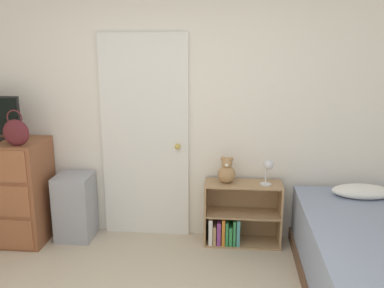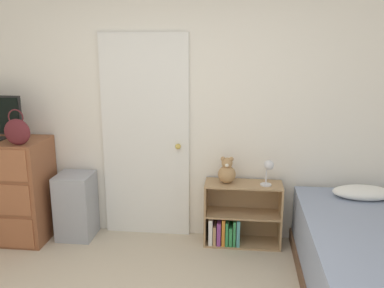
{
  "view_description": "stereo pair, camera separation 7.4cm",
  "coord_description": "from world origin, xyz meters",
  "px_view_note": "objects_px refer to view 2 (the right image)",
  "views": [
    {
      "loc": [
        0.54,
        -2.02,
        2.0
      ],
      "look_at": [
        0.18,
        1.83,
        1.03
      ],
      "focal_mm": 40.0,
      "sensor_mm": 36.0,
      "label": 1
    },
    {
      "loc": [
        0.61,
        -2.01,
        2.0
      ],
      "look_at": [
        0.18,
        1.83,
        1.03
      ],
      "focal_mm": 40.0,
      "sensor_mm": 36.0,
      "label": 2
    }
  ],
  "objects_px": {
    "dresser": "(0,189)",
    "handbag": "(17,131)",
    "teddy_bear": "(227,172)",
    "bookshelf": "(236,219)",
    "bed": "(384,267)",
    "storage_bin": "(76,206)",
    "desk_lamp": "(268,168)"
  },
  "relations": [
    {
      "from": "dresser",
      "to": "handbag",
      "type": "xyz_separation_m",
      "value": [
        0.34,
        -0.18,
        0.64
      ]
    },
    {
      "from": "dresser",
      "to": "teddy_bear",
      "type": "relative_size",
      "value": 3.94
    },
    {
      "from": "dresser",
      "to": "bookshelf",
      "type": "xyz_separation_m",
      "value": [
        2.36,
        0.13,
        -0.26
      ]
    },
    {
      "from": "handbag",
      "to": "teddy_bear",
      "type": "relative_size",
      "value": 1.29
    },
    {
      "from": "bookshelf",
      "to": "bed",
      "type": "distance_m",
      "value": 1.41
    },
    {
      "from": "storage_bin",
      "to": "desk_lamp",
      "type": "bearing_deg",
      "value": -0.29
    },
    {
      "from": "desk_lamp",
      "to": "handbag",
      "type": "bearing_deg",
      "value": -173.55
    },
    {
      "from": "dresser",
      "to": "storage_bin",
      "type": "bearing_deg",
      "value": 6.94
    },
    {
      "from": "dresser",
      "to": "bookshelf",
      "type": "distance_m",
      "value": 2.38
    },
    {
      "from": "handbag",
      "to": "bed",
      "type": "distance_m",
      "value": 3.31
    },
    {
      "from": "handbag",
      "to": "teddy_bear",
      "type": "xyz_separation_m",
      "value": [
        1.92,
        0.3,
        -0.41
      ]
    },
    {
      "from": "handbag",
      "to": "dresser",
      "type": "bearing_deg",
      "value": 152.32
    },
    {
      "from": "storage_bin",
      "to": "teddy_bear",
      "type": "distance_m",
      "value": 1.57
    },
    {
      "from": "storage_bin",
      "to": "bookshelf",
      "type": "xyz_separation_m",
      "value": [
        1.62,
        0.04,
        -0.08
      ]
    },
    {
      "from": "teddy_bear",
      "to": "bed",
      "type": "bearing_deg",
      "value": -34.09
    },
    {
      "from": "desk_lamp",
      "to": "bookshelf",
      "type": "bearing_deg",
      "value": 171.07
    },
    {
      "from": "storage_bin",
      "to": "handbag",
      "type": "bearing_deg",
      "value": -145.94
    },
    {
      "from": "dresser",
      "to": "handbag",
      "type": "relative_size",
      "value": 3.05
    },
    {
      "from": "handbag",
      "to": "bed",
      "type": "relative_size",
      "value": 0.17
    },
    {
      "from": "teddy_bear",
      "to": "bed",
      "type": "distance_m",
      "value": 1.56
    },
    {
      "from": "storage_bin",
      "to": "desk_lamp",
      "type": "xyz_separation_m",
      "value": [
        1.9,
        -0.01,
        0.47
      ]
    },
    {
      "from": "bed",
      "to": "teddy_bear",
      "type": "bearing_deg",
      "value": 145.91
    },
    {
      "from": "storage_bin",
      "to": "desk_lamp",
      "type": "height_order",
      "value": "desk_lamp"
    },
    {
      "from": "handbag",
      "to": "storage_bin",
      "type": "distance_m",
      "value": 0.95
    },
    {
      "from": "storage_bin",
      "to": "bed",
      "type": "height_order",
      "value": "bed"
    },
    {
      "from": "teddy_bear",
      "to": "desk_lamp",
      "type": "distance_m",
      "value": 0.4
    },
    {
      "from": "handbag",
      "to": "bookshelf",
      "type": "bearing_deg",
      "value": 8.62
    },
    {
      "from": "handbag",
      "to": "desk_lamp",
      "type": "relative_size",
      "value": 1.33
    },
    {
      "from": "storage_bin",
      "to": "desk_lamp",
      "type": "relative_size",
      "value": 2.64
    },
    {
      "from": "bed",
      "to": "dresser",
      "type": "bearing_deg",
      "value": 168.45
    },
    {
      "from": "bookshelf",
      "to": "bed",
      "type": "height_order",
      "value": "bed"
    },
    {
      "from": "storage_bin",
      "to": "bed",
      "type": "distance_m",
      "value": 2.87
    }
  ]
}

